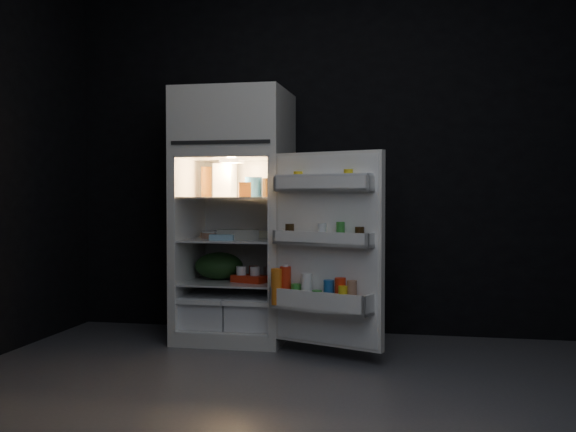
% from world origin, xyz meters
% --- Properties ---
extents(floor, '(4.00, 3.40, 0.00)m').
position_xyz_m(floor, '(0.00, 0.00, 0.00)').
color(floor, '#57575C').
rests_on(floor, ground).
extents(wall_back, '(4.00, 0.00, 2.70)m').
position_xyz_m(wall_back, '(0.00, 1.70, 1.35)').
color(wall_back, black).
rests_on(wall_back, ground).
extents(wall_front, '(4.00, 0.00, 2.70)m').
position_xyz_m(wall_front, '(0.00, -1.70, 1.35)').
color(wall_front, black).
rests_on(wall_front, ground).
extents(refrigerator, '(0.76, 0.71, 1.78)m').
position_xyz_m(refrigerator, '(-0.64, 1.32, 0.96)').
color(refrigerator, silver).
rests_on(refrigerator, ground).
extents(fridge_door, '(0.74, 0.45, 1.22)m').
position_xyz_m(fridge_door, '(0.08, 0.80, 0.68)').
color(fridge_door, silver).
rests_on(fridge_door, ground).
extents(milk_jug, '(0.14, 0.14, 0.24)m').
position_xyz_m(milk_jug, '(-0.73, 1.35, 1.15)').
color(milk_jug, white).
rests_on(milk_jug, refrigerator).
extents(mayo_jar, '(0.12, 0.12, 0.14)m').
position_xyz_m(mayo_jar, '(-0.50, 1.29, 1.10)').
color(mayo_jar, '#1D57A0').
rests_on(mayo_jar, refrigerator).
extents(jam_jar, '(0.14, 0.14, 0.13)m').
position_xyz_m(jam_jar, '(-0.38, 1.26, 1.09)').
color(jam_jar, black).
rests_on(jam_jar, refrigerator).
extents(amber_bottle, '(0.10, 0.10, 0.22)m').
position_xyz_m(amber_bottle, '(-0.89, 1.41, 1.14)').
color(amber_bottle, '#BE6C1E').
rests_on(amber_bottle, refrigerator).
extents(small_carton, '(0.10, 0.09, 0.10)m').
position_xyz_m(small_carton, '(-0.52, 1.12, 1.08)').
color(small_carton, orange).
rests_on(small_carton, refrigerator).
extents(egg_carton, '(0.31, 0.18, 0.07)m').
position_xyz_m(egg_carton, '(-0.59, 1.20, 0.76)').
color(egg_carton, gray).
rests_on(egg_carton, refrigerator).
extents(pie, '(0.41, 0.41, 0.04)m').
position_xyz_m(pie, '(-0.75, 1.36, 0.75)').
color(pie, '#A27155').
rests_on(pie, refrigerator).
extents(flat_package, '(0.17, 0.10, 0.04)m').
position_xyz_m(flat_package, '(-0.68, 1.10, 0.75)').
color(flat_package, '#7FABC4').
rests_on(flat_package, refrigerator).
extents(wrapped_pkg, '(0.12, 0.10, 0.05)m').
position_xyz_m(wrapped_pkg, '(-0.44, 1.39, 0.75)').
color(wrapped_pkg, '#F9F9CC').
rests_on(wrapped_pkg, refrigerator).
extents(produce_bag, '(0.38, 0.34, 0.20)m').
position_xyz_m(produce_bag, '(-0.77, 1.32, 0.52)').
color(produce_bag, '#193815').
rests_on(produce_bag, refrigerator).
extents(yogurt_tray, '(0.27, 0.20, 0.05)m').
position_xyz_m(yogurt_tray, '(-0.51, 1.20, 0.45)').
color(yogurt_tray, red).
rests_on(yogurt_tray, refrigerator).
extents(small_can_red, '(0.08, 0.08, 0.09)m').
position_xyz_m(small_can_red, '(-0.54, 1.43, 0.47)').
color(small_can_red, red).
rests_on(small_can_red, refrigerator).
extents(small_can_silver, '(0.08, 0.08, 0.09)m').
position_xyz_m(small_can_silver, '(-0.43, 1.42, 0.47)').
color(small_can_silver, '#B6B5BA').
rests_on(small_can_silver, refrigerator).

